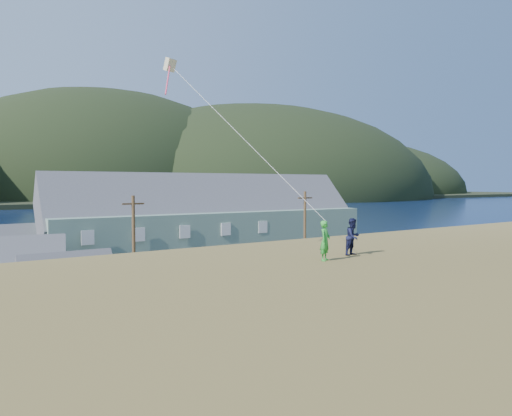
{
  "coord_description": "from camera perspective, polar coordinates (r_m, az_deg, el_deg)",
  "views": [
    {
      "loc": [
        -11.89,
        -30.95,
        10.01
      ],
      "look_at": [
        0.55,
        -11.43,
        8.8
      ],
      "focal_mm": 32.0,
      "sensor_mm": 36.0,
      "label": 1
    }
  ],
  "objects": [
    {
      "name": "grass_strip",
      "position": [
        32.84,
        -10.04,
        -14.71
      ],
      "size": [
        110.0,
        8.0,
        0.1
      ],
      "primitive_type": "cube",
      "color": "#4C3D19",
      "rests_on": "ground"
    },
    {
      "name": "lodge",
      "position": [
        56.97,
        -5.6,
        -1.79
      ],
      "size": [
        39.26,
        11.67,
        13.74
      ],
      "rotation": [
        0.0,
        0.0,
        -0.02
      ],
      "color": "slate",
      "rests_on": "waterfront_lot"
    },
    {
      "name": "shed_white",
      "position": [
        38.94,
        -22.43,
        -8.84
      ],
      "size": [
        7.15,
        4.82,
        5.61
      ],
      "rotation": [
        0.0,
        0.0,
        0.02
      ],
      "color": "white",
      "rests_on": "waterfront_lot"
    },
    {
      "name": "kite_flyer_navy",
      "position": [
        18.46,
        12.04,
        -3.53
      ],
      "size": [
        0.8,
        0.68,
        1.47
      ],
      "primitive_type": "imported",
      "rotation": [
        0.0,
        0.0,
        0.19
      ],
      "color": "#121534",
      "rests_on": "hillside"
    },
    {
      "name": "shed_palegreen_near",
      "position": [
        43.83,
        -28.75,
        -7.19
      ],
      "size": [
        10.1,
        7.25,
        6.73
      ],
      "rotation": [
        0.0,
        0.0,
        -0.17
      ],
      "color": "slate",
      "rests_on": "waterfront_lot"
    },
    {
      "name": "shed_palegreen_far",
      "position": [
        55.82,
        -27.51,
        -4.94
      ],
      "size": [
        10.62,
        6.55,
        6.87
      ],
      "rotation": [
        0.0,
        0.0,
        0.08
      ],
      "color": "slate",
      "rests_on": "waterfront_lot"
    },
    {
      "name": "hillside",
      "position": [
        15.31,
        25.72,
        -22.07
      ],
      "size": [
        110.0,
        47.5,
        7.2
      ],
      "color": "#4C3D19",
      "rests_on": "ground"
    },
    {
      "name": "kite_rig",
      "position": [
        20.81,
        -10.47,
        16.71
      ],
      "size": [
        2.34,
        3.46,
        9.73
      ],
      "color": "beige",
      "rests_on": "ground"
    },
    {
      "name": "waterfront_lot",
      "position": [
        50.39,
        -18.43,
        -8.55
      ],
      "size": [
        72.0,
        36.0,
        0.12
      ],
      "primitive_type": "cube",
      "color": "#28282B",
      "rests_on": "ground"
    },
    {
      "name": "wharf",
      "position": [
        71.83,
        -27.63,
        -4.99
      ],
      "size": [
        26.0,
        14.0,
        0.9
      ],
      "primitive_type": "cube",
      "color": "gray",
      "rests_on": "ground"
    },
    {
      "name": "utility_poles",
      "position": [
        34.18,
        -16.37,
        -6.05
      ],
      "size": [
        34.41,
        0.24,
        9.24
      ],
      "color": "#47331E",
      "rests_on": "waterfront_lot"
    },
    {
      "name": "far_hills",
      "position": [
        314.04,
        -23.83,
        1.28
      ],
      "size": [
        760.0,
        265.0,
        143.0
      ],
      "color": "black",
      "rests_on": "ground"
    },
    {
      "name": "kite_flyer_green",
      "position": [
        16.95,
        8.64,
        -4.07
      ],
      "size": [
        0.64,
        0.57,
        1.48
      ],
      "primitive_type": "imported",
      "rotation": [
        0.0,
        0.0,
        0.5
      ],
      "color": "green",
      "rests_on": "hillside"
    },
    {
      "name": "ground",
      "position": [
        34.63,
        -11.35,
        -13.87
      ],
      "size": [
        900.0,
        900.0,
        0.0
      ],
      "primitive_type": "plane",
      "color": "#0A1638",
      "rests_on": "ground"
    }
  ]
}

